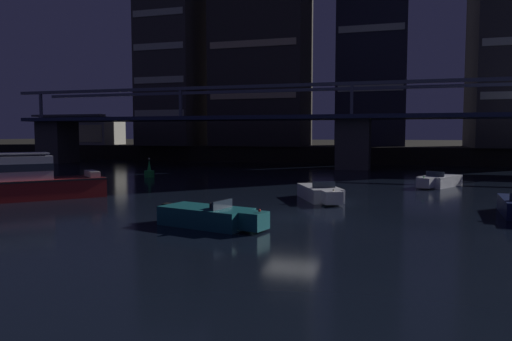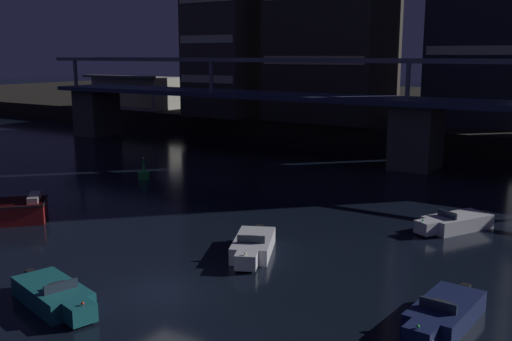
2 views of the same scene
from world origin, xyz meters
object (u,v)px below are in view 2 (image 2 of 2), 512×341
(river_bridge, at_px, (417,117))
(waterfront_pavilion, at_px, (137,92))
(speedboat_near_center, at_px, (55,295))
(channel_buoy, at_px, (144,173))
(tower_west_low, at_px, (235,20))
(speedboat_mid_center, at_px, (443,314))
(speedboat_near_right, at_px, (455,223))
(speedboat_mid_left, at_px, (253,246))

(river_bridge, bearing_deg, waterfront_pavilion, 164.96)
(speedboat_near_center, height_order, channel_buoy, channel_buoy)
(speedboat_near_center, bearing_deg, tower_west_low, 117.33)
(tower_west_low, height_order, waterfront_pavilion, tower_west_low)
(river_bridge, xyz_separation_m, speedboat_mid_center, (10.50, -28.99, -4.02))
(river_bridge, xyz_separation_m, speedboat_near_right, (7.71, -16.64, -4.02))
(speedboat_mid_left, relative_size, channel_buoy, 2.83)
(waterfront_pavilion, xyz_separation_m, speedboat_near_right, (52.05, -28.55, -4.02))
(river_bridge, xyz_separation_m, channel_buoy, (-16.67, -16.01, -3.96))
(river_bridge, height_order, waterfront_pavilion, river_bridge)
(speedboat_near_center, height_order, speedboat_mid_left, same)
(speedboat_mid_left, distance_m, channel_buoy, 19.96)
(channel_buoy, bearing_deg, river_bridge, 43.85)
(tower_west_low, bearing_deg, speedboat_mid_center, -47.36)
(river_bridge, height_order, speedboat_mid_center, river_bridge)
(speedboat_near_right, bearing_deg, speedboat_mid_center, -77.25)
(speedboat_near_center, height_order, speedboat_mid_center, same)
(speedboat_mid_left, bearing_deg, waterfront_pavilion, 139.51)
(speedboat_mid_left, bearing_deg, speedboat_mid_center, -14.88)
(channel_buoy, bearing_deg, tower_west_low, 111.10)
(tower_west_low, xyz_separation_m, channel_buoy, (10.97, -28.44, -13.47))
(waterfront_pavilion, xyz_separation_m, speedboat_near_center, (41.53, -47.52, -4.02))
(tower_west_low, distance_m, speedboat_mid_center, 57.91)
(river_bridge, relative_size, waterfront_pavilion, 6.86)
(waterfront_pavilion, bearing_deg, speedboat_near_center, -48.84)
(waterfront_pavilion, relative_size, speedboat_mid_center, 2.37)
(speedboat_near_right, xyz_separation_m, speedboat_mid_left, (-7.28, -9.68, 0.00))
(tower_west_low, distance_m, speedboat_mid_left, 49.72)
(speedboat_near_center, distance_m, speedboat_near_right, 21.69)
(speedboat_near_right, relative_size, channel_buoy, 2.78)
(river_bridge, relative_size, channel_buoy, 48.35)
(river_bridge, relative_size, speedboat_near_right, 17.38)
(river_bridge, xyz_separation_m, speedboat_near_center, (-2.82, -35.60, -4.02))
(river_bridge, distance_m, tower_west_low, 31.76)
(speedboat_mid_left, xyz_separation_m, channel_buoy, (-17.10, 10.30, 0.06))
(speedboat_near_center, bearing_deg, speedboat_near_right, 60.98)
(river_bridge, distance_m, speedboat_near_center, 35.94)
(tower_west_low, bearing_deg, river_bridge, -24.20)
(tower_west_low, distance_m, speedboat_near_center, 55.73)
(tower_west_low, bearing_deg, speedboat_near_right, -39.43)
(tower_west_low, height_order, channel_buoy, tower_west_low)
(tower_west_low, xyz_separation_m, speedboat_mid_center, (38.14, -41.42, -13.53))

